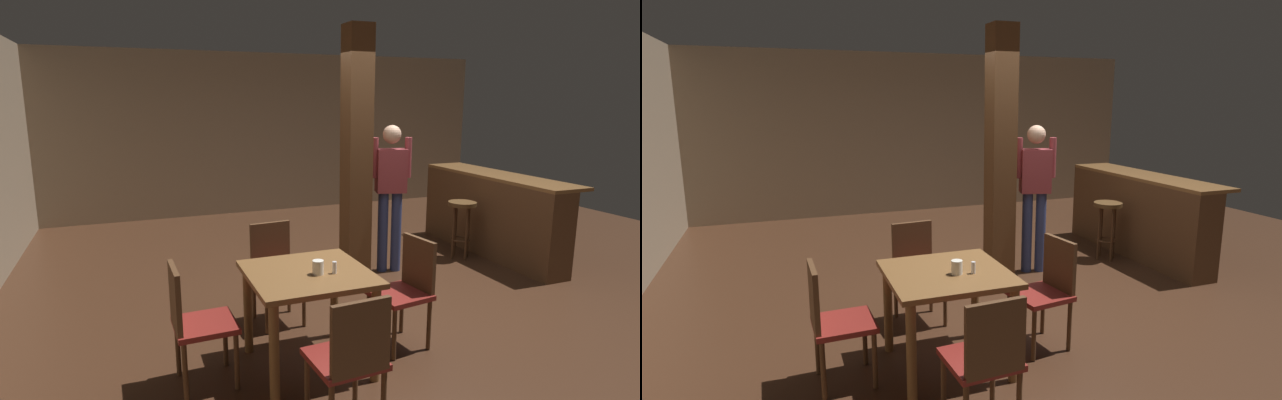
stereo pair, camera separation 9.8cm
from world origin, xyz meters
The scene contains 13 objects.
ground_plane centered at (0.00, 0.00, 0.00)m, with size 10.80×10.80×0.00m, color #382114.
wall_back centered at (0.00, 4.50, 1.40)m, with size 8.00×0.10×2.80m, color gray.
pillar centered at (-0.18, 0.79, 1.40)m, with size 0.28×0.28×2.80m, color brown.
dining_table centered at (-1.39, -0.95, 0.62)m, with size 0.89×0.89×0.76m.
chair_south centered at (-1.43, -1.78, 0.51)m, with size 0.45×0.45×0.89m.
chair_west centered at (-2.23, -0.92, 0.51)m, with size 0.43×0.43×0.89m.
chair_east centered at (-0.52, -0.92, 0.51)m, with size 0.47×0.47×0.89m.
chair_north centered at (-1.40, -0.07, 0.51)m, with size 0.45×0.45×0.89m.
napkin_cup centered at (-1.35, -1.03, 0.81)m, with size 0.08×0.08×0.10m, color silver.
salt_shaker centered at (-1.23, -1.06, 0.80)m, with size 0.03×0.03×0.09m, color silver.
standing_person centered at (0.24, 0.74, 1.00)m, with size 0.47×0.29×1.72m.
bar_counter centered at (1.80, 0.86, 0.54)m, with size 0.56×2.39×1.05m.
bar_stool_near centered at (1.33, 0.83, 0.55)m, with size 0.35×0.35×0.74m.
Camera 2 is at (-2.50, -4.28, 2.01)m, focal length 28.00 mm.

